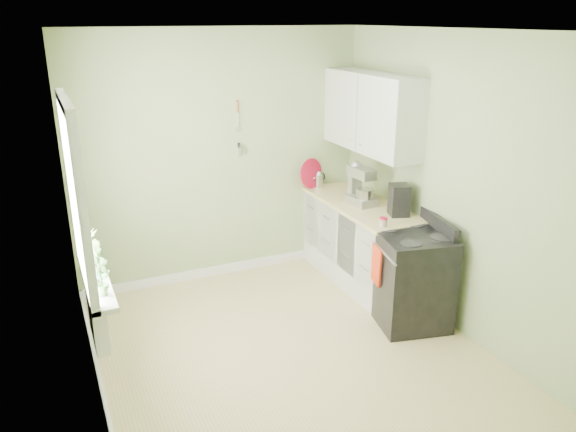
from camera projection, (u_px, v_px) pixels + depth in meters
name	position (u px, v px, depth m)	size (l,w,h in m)	color
floor	(290.00, 353.00, 4.95)	(3.20, 3.60, 0.02)	tan
ceiling	(291.00, 28.00, 4.03)	(3.20, 3.60, 0.02)	white
wall_back	(221.00, 158.00, 6.04)	(3.20, 0.02, 2.70)	#99AD76
wall_left	(78.00, 238.00, 3.87)	(0.02, 3.60, 2.70)	#99AD76
wall_right	(451.00, 184.00, 5.11)	(0.02, 3.60, 2.70)	#99AD76
base_cabinets	(360.00, 244.00, 6.16)	(0.60, 1.60, 0.87)	white
countertop	(361.00, 205.00, 6.00)	(0.64, 1.60, 0.04)	#DFCE88
upper_cabinets	(371.00, 112.00, 5.82)	(0.35, 1.40, 0.80)	white
window	(75.00, 198.00, 4.07)	(0.06, 1.14, 1.44)	white
window_sill	(96.00, 279.00, 4.32)	(0.18, 1.14, 0.04)	white
radiator	(98.00, 321.00, 4.38)	(0.12, 0.50, 0.35)	white
wall_utensils	(239.00, 137.00, 6.02)	(0.02, 0.14, 0.58)	#DFCE88
stove	(410.00, 277.00, 5.33)	(0.79, 0.85, 1.02)	black
stand_mixer	(361.00, 187.00, 5.91)	(0.25, 0.38, 0.44)	#B2B2B7
kettle	(319.00, 179.00, 6.53)	(0.19, 0.11, 0.19)	silver
coffee_maker	(399.00, 201.00, 5.58)	(0.24, 0.25, 0.32)	black
red_tray	(311.00, 173.00, 6.46)	(0.35, 0.35, 0.02)	#A20A28
jar	(383.00, 222.00, 5.31)	(0.08, 0.08, 0.09)	#A69A86
plant_a	(100.00, 277.00, 3.97)	(0.16, 0.11, 0.30)	#3F6C34
plant_b	(94.00, 258.00, 4.32)	(0.15, 0.12, 0.27)	#3F6C34
plant_c	(91.00, 248.00, 4.48)	(0.17, 0.17, 0.30)	#3F6C34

